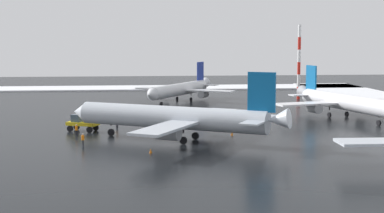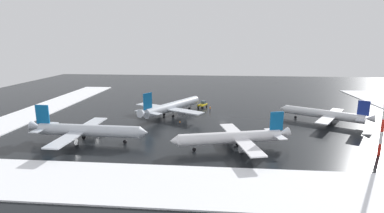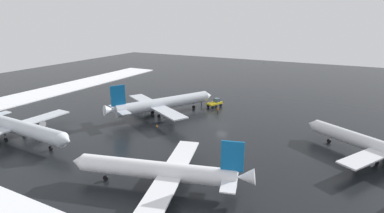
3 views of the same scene
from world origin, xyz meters
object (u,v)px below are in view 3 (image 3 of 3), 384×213
at_px(airplane_distant_tail, 161,171).
at_px(traffic_cone_near_nose, 145,106).
at_px(ground_crew_beside_wing, 201,102).
at_px(traffic_cone_mid_line, 157,125).
at_px(airplane_foreground_jet, 162,104).
at_px(pushback_tug, 215,103).
at_px(airplane_parked_starboard, 374,146).
at_px(airplane_far_rear, 18,127).
at_px(ground_crew_near_tug, 218,110).
at_px(ground_crew_by_nose_gear, 175,99).

height_order(airplane_distant_tail, traffic_cone_near_nose, airplane_distant_tail).
relative_size(ground_crew_beside_wing, traffic_cone_mid_line, 3.11).
bearing_deg(traffic_cone_near_nose, airplane_foreground_jet, -24.41).
xyz_separation_m(pushback_tug, traffic_cone_mid_line, (-5.98, -21.79, -1.01)).
height_order(airplane_distant_tail, pushback_tug, airplane_distant_tail).
bearing_deg(traffic_cone_mid_line, airplane_parked_starboard, 4.69).
bearing_deg(airplane_far_rear, airplane_distant_tail, -0.69).
height_order(airplane_distant_tail, airplane_far_rear, airplane_far_rear).
bearing_deg(ground_crew_beside_wing, ground_crew_near_tug, -29.94).
height_order(traffic_cone_near_nose, traffic_cone_mid_line, same).
distance_m(airplane_parked_starboard, traffic_cone_mid_line, 45.41).
bearing_deg(airplane_parked_starboard, airplane_far_rear, 51.33).
bearing_deg(ground_crew_near_tug, airplane_foreground_jet, 177.31).
bearing_deg(ground_crew_by_nose_gear, airplane_parked_starboard, 53.90).
xyz_separation_m(airplane_far_rear, ground_crew_beside_wing, (22.49, 42.63, -2.11)).
distance_m(airplane_distant_tail, airplane_far_rear, 36.79).
relative_size(airplane_parked_starboard, pushback_tug, 4.93).
xyz_separation_m(pushback_tug, ground_crew_by_nose_gear, (-12.90, -1.29, -0.31)).
distance_m(airplane_foreground_jet, airplane_distant_tail, 36.21).
height_order(airplane_foreground_jet, traffic_cone_mid_line, airplane_foreground_jet).
xyz_separation_m(airplane_foreground_jet, airplane_parked_starboard, (49.01, -4.56, -0.42)).
relative_size(airplane_parked_starboard, traffic_cone_near_nose, 45.65).
bearing_deg(traffic_cone_near_nose, airplane_distant_tail, -51.09).
distance_m(airplane_far_rear, ground_crew_near_tug, 47.83).
distance_m(airplane_parked_starboard, pushback_tug, 43.21).
xyz_separation_m(airplane_parked_starboard, traffic_cone_mid_line, (-45.19, -3.71, -2.47)).
bearing_deg(ground_crew_by_nose_gear, ground_crew_beside_wing, 82.51).
bearing_deg(traffic_cone_mid_line, pushback_tug, 74.65).
height_order(airplane_foreground_jet, traffic_cone_near_nose, airplane_foreground_jet).
relative_size(airplane_parked_starboard, ground_crew_beside_wing, 14.68).
bearing_deg(airplane_foreground_jet, ground_crew_beside_wing, 8.81).
height_order(airplane_far_rear, pushback_tug, airplane_far_rear).
distance_m(airplane_parked_starboard, traffic_cone_near_nose, 57.90).
xyz_separation_m(ground_crew_by_nose_gear, ground_crew_near_tug, (15.87, -3.93, 0.00)).
bearing_deg(airplane_parked_starboard, traffic_cone_mid_line, 35.92).
relative_size(ground_crew_beside_wing, ground_crew_by_nose_gear, 1.00).
height_order(ground_crew_by_nose_gear, traffic_cone_near_nose, ground_crew_by_nose_gear).
xyz_separation_m(airplane_distant_tail, airplane_parked_starboard, (29.57, 25.99, -0.13)).
bearing_deg(traffic_cone_mid_line, ground_crew_by_nose_gear, 108.64).
bearing_deg(pushback_tug, ground_crew_beside_wing, 110.02).
xyz_separation_m(airplane_foreground_jet, airplane_distant_tail, (19.44, -30.55, -0.29)).
distance_m(ground_crew_beside_wing, ground_crew_by_nose_gear, 8.43).
xyz_separation_m(ground_crew_beside_wing, traffic_cone_near_nose, (-13.42, -10.07, -0.70)).
bearing_deg(airplane_parked_starboard, ground_crew_by_nose_gear, 13.36).
xyz_separation_m(traffic_cone_near_nose, traffic_cone_mid_line, (12.06, -12.00, 0.00)).
bearing_deg(ground_crew_beside_wing, pushback_tug, 2.49).
relative_size(pushback_tug, traffic_cone_mid_line, 9.27).
xyz_separation_m(airplane_far_rear, traffic_cone_near_nose, (9.07, 32.56, -2.80)).
bearing_deg(ground_crew_near_tug, traffic_cone_mid_line, -154.12).
bearing_deg(traffic_cone_near_nose, traffic_cone_mid_line, -44.87).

